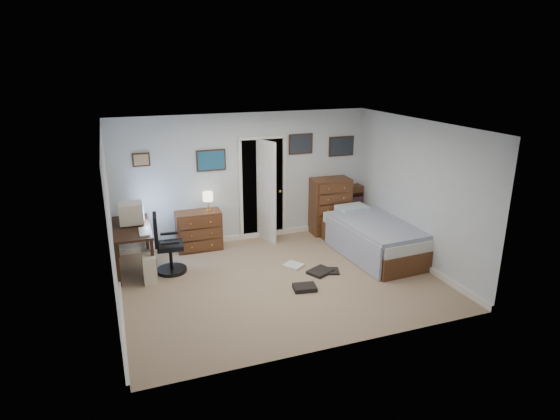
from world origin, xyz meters
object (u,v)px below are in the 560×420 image
Objects in this scene: computer_desk at (127,237)px; bed at (374,237)px; low_dresser at (199,231)px; tall_dresser at (330,206)px; office_chair at (167,250)px.

computer_desk is 0.61× the size of bed.
low_dresser is (1.31, 0.51, -0.22)m from computer_desk.
bed is (0.26, -1.32, -0.25)m from tall_dresser.
tall_dresser reaches higher than computer_desk.
tall_dresser is (3.41, 0.81, 0.17)m from office_chair.
tall_dresser is at bearing 1.49° from low_dresser.
computer_desk is 4.36m from bed.
bed is (4.28, -0.84, -0.26)m from computer_desk.
low_dresser is 0.72× the size of tall_dresser.
office_chair is 1.09m from low_dresser.
bed is (3.67, -0.51, -0.07)m from office_chair.
bed is at bearing -10.61° from computer_desk.
computer_desk is 1.29× the size of office_chair.
tall_dresser reaches higher than low_dresser.
office_chair is 0.47× the size of bed.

